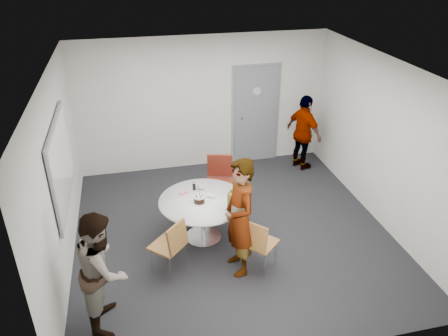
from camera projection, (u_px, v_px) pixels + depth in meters
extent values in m
plane|color=black|center=(232.00, 232.00, 7.18)|extent=(5.00, 5.00, 0.00)
plane|color=silver|center=(234.00, 69.00, 5.91)|extent=(5.00, 5.00, 0.00)
plane|color=silver|center=(203.00, 104.00, 8.70)|extent=(5.00, 0.00, 5.00)
plane|color=silver|center=(58.00, 176.00, 6.05)|extent=(0.00, 5.00, 5.00)
plane|color=silver|center=(383.00, 143.00, 7.04)|extent=(0.00, 5.00, 5.00)
plane|color=silver|center=(293.00, 267.00, 4.39)|extent=(5.00, 0.00, 5.00)
cube|color=slate|center=(256.00, 115.00, 9.04)|extent=(0.90, 0.05, 2.05)
cube|color=gray|center=(255.00, 115.00, 9.06)|extent=(1.02, 0.04, 2.12)
cylinder|color=#B2BFC6|center=(257.00, 91.00, 8.77)|extent=(0.16, 0.01, 0.16)
cylinder|color=silver|center=(241.00, 118.00, 8.93)|extent=(0.04, 0.14, 0.04)
cube|color=gray|center=(61.00, 163.00, 6.18)|extent=(0.03, 1.90, 1.25)
cube|color=white|center=(63.00, 163.00, 6.19)|extent=(0.01, 1.78, 1.13)
cylinder|color=white|center=(203.00, 201.00, 6.73)|extent=(1.35, 1.35, 0.03)
cylinder|color=silver|center=(203.00, 219.00, 6.89)|extent=(0.09, 0.09, 0.65)
cylinder|color=silver|center=(203.00, 236.00, 7.04)|extent=(0.58, 0.58, 0.02)
cylinder|color=white|center=(199.00, 202.00, 6.65)|extent=(0.21, 0.21, 0.01)
cylinder|color=black|center=(199.00, 200.00, 6.63)|extent=(0.16, 0.16, 0.08)
cylinder|color=white|center=(199.00, 197.00, 6.60)|extent=(0.16, 0.16, 0.02)
cylinder|color=olive|center=(231.00, 202.00, 6.43)|extent=(0.12, 0.12, 0.27)
cylinder|color=green|center=(231.00, 201.00, 6.42)|extent=(0.12, 0.12, 0.10)
cone|color=olive|center=(231.00, 192.00, 6.35)|extent=(0.11, 0.11, 0.06)
cylinder|color=#559342|center=(231.00, 190.00, 6.33)|extent=(0.04, 0.04, 0.03)
imported|color=white|center=(201.00, 186.00, 7.00)|extent=(0.17, 0.17, 0.10)
cylinder|color=black|center=(194.00, 186.00, 6.97)|extent=(0.05, 0.05, 0.12)
cylinder|color=silver|center=(235.00, 186.00, 6.91)|extent=(0.07, 0.07, 0.19)
cylinder|color=black|center=(235.00, 180.00, 6.86)|extent=(0.07, 0.07, 0.03)
cube|color=#D3697B|center=(184.00, 193.00, 6.89)|extent=(0.15, 0.14, 0.02)
ellipsoid|color=silver|center=(210.00, 196.00, 6.80)|extent=(0.22, 0.22, 0.04)
cube|color=brown|center=(167.00, 246.00, 6.14)|extent=(0.58, 0.58, 0.03)
cube|color=brown|center=(177.00, 237.00, 5.95)|extent=(0.33, 0.34, 0.39)
cylinder|color=silver|center=(166.00, 248.00, 6.45)|extent=(0.02, 0.02, 0.44)
cylinder|color=silver|center=(151.00, 261.00, 6.19)|extent=(0.02, 0.02, 0.44)
cylinder|color=silver|center=(184.00, 256.00, 6.30)|extent=(0.02, 0.02, 0.44)
cylinder|color=silver|center=(170.00, 269.00, 6.04)|extent=(0.02, 0.02, 0.44)
cube|color=brown|center=(261.00, 243.00, 6.21)|extent=(0.58, 0.58, 0.03)
cube|color=brown|center=(254.00, 237.00, 5.96)|extent=(0.33, 0.35, 0.39)
cylinder|color=silver|center=(276.00, 253.00, 6.35)|extent=(0.02, 0.02, 0.44)
cylinder|color=silver|center=(256.00, 245.00, 6.51)|extent=(0.02, 0.02, 0.44)
cylinder|color=silver|center=(265.00, 265.00, 6.11)|extent=(0.02, 0.02, 0.44)
cylinder|color=silver|center=(245.00, 257.00, 6.27)|extent=(0.02, 0.02, 0.44)
cube|color=maroon|center=(219.00, 184.00, 7.57)|extent=(0.57, 0.57, 0.04)
cube|color=maroon|center=(220.00, 165.00, 7.64)|extent=(0.45, 0.21, 0.44)
cylinder|color=silver|center=(208.00, 202.00, 7.52)|extent=(0.02, 0.02, 0.50)
cylinder|color=silver|center=(230.00, 202.00, 7.51)|extent=(0.02, 0.02, 0.50)
cylinder|color=silver|center=(210.00, 191.00, 7.86)|extent=(0.02, 0.02, 0.50)
cylinder|color=silver|center=(230.00, 191.00, 7.84)|extent=(0.02, 0.02, 0.50)
imported|color=#A5C6EA|center=(240.00, 218.00, 5.97)|extent=(0.50, 0.69, 1.77)
imported|color=white|center=(103.00, 269.00, 5.20)|extent=(0.65, 0.81, 1.58)
imported|color=black|center=(304.00, 133.00, 8.82)|extent=(0.70, 0.99, 1.57)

